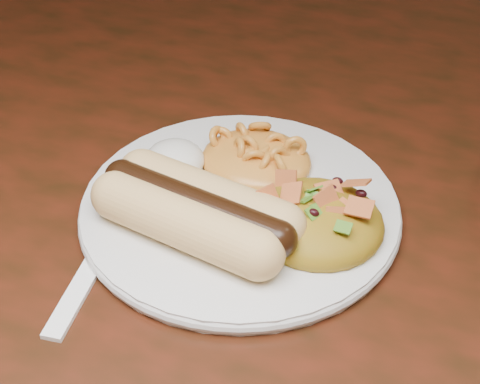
% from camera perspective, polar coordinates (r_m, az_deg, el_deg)
% --- Properties ---
extents(table, '(1.60, 0.90, 0.75)m').
position_cam_1_polar(table, '(0.69, 5.24, -5.29)').
color(table, '#4B170C').
rests_on(table, floor).
extents(plate, '(0.31, 0.31, 0.01)m').
position_cam_1_polar(plate, '(0.59, -0.00, -1.25)').
color(plate, white).
rests_on(plate, table).
extents(hotdog, '(0.14, 0.09, 0.04)m').
position_cam_1_polar(hotdog, '(0.55, -3.40, -1.38)').
color(hotdog, '#F8B66F').
rests_on(hotdog, plate).
extents(mac_and_cheese, '(0.12, 0.12, 0.04)m').
position_cam_1_polar(mac_and_cheese, '(0.62, 1.28, 3.53)').
color(mac_and_cheese, gold).
rests_on(mac_and_cheese, plate).
extents(sour_cream, '(0.06, 0.06, 0.03)m').
position_cam_1_polar(sour_cream, '(0.61, -5.14, 3.00)').
color(sour_cream, white).
rests_on(sour_cream, plate).
extents(taco_salad, '(0.10, 0.10, 0.05)m').
position_cam_1_polar(taco_salad, '(0.55, 5.98, -1.50)').
color(taco_salad, '#C6400E').
rests_on(taco_salad, plate).
extents(fork, '(0.04, 0.13, 0.00)m').
position_cam_1_polar(fork, '(0.55, -12.27, -7.17)').
color(fork, white).
rests_on(fork, table).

